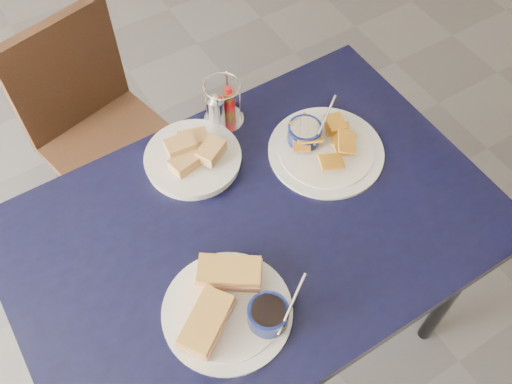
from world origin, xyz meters
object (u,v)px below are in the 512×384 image
chair_far (98,117)px  plantain_plate (320,145)px  condiment_caddy (221,106)px  dining_table (254,239)px  bread_basket (193,156)px  sandwich_plate (231,305)px

chair_far → plantain_plate: (0.42, -0.67, 0.29)m
plantain_plate → condiment_caddy: 0.28m
dining_table → plantain_plate: 0.31m
chair_far → condiment_caddy: 0.61m
chair_far → condiment_caddy: condiment_caddy is taller
bread_basket → dining_table: bearing=-82.4°
dining_table → plantain_plate: size_ratio=3.84×
dining_table → chair_far: (-0.14, 0.78, -0.20)m
plantain_plate → condiment_caddy: size_ratio=2.25×
chair_far → bread_basket: 0.62m
condiment_caddy → plantain_plate: bearing=-52.6°
chair_far → plantain_plate: plantain_plate is taller
chair_far → condiment_caddy: size_ratio=6.12×
sandwich_plate → bread_basket: 0.43m
bread_basket → condiment_caddy: bearing=31.9°
dining_table → bread_basket: 0.27m
plantain_plate → condiment_caddy: condiment_caddy is taller
sandwich_plate → plantain_plate: 0.51m
chair_far → plantain_plate: size_ratio=2.72×
sandwich_plate → condiment_caddy: (0.26, 0.49, 0.03)m
dining_table → chair_far: size_ratio=1.41×
bread_basket → chair_far: bearing=101.8°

